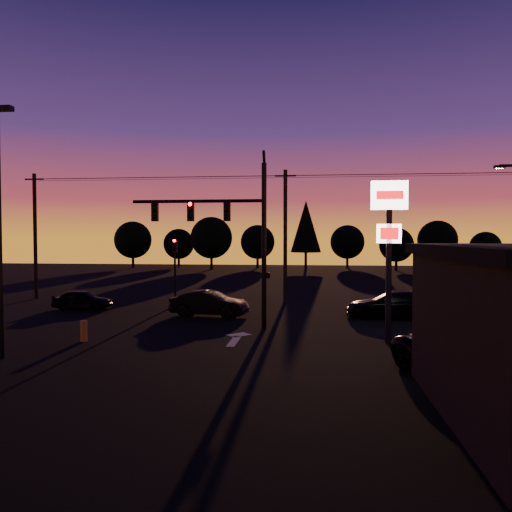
{
  "coord_description": "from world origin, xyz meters",
  "views": [
    {
      "loc": [
        3.77,
        -19.89,
        4.45
      ],
      "look_at": [
        1.0,
        5.0,
        3.5
      ],
      "focal_mm": 35.0,
      "sensor_mm": 36.0,
      "label": 1
    }
  ],
  "objects_px": {
    "pylon_sign": "(389,226)",
    "suv_parked": "(471,357)",
    "car_left": "(83,300)",
    "car_right": "(394,305)",
    "traffic_signal_mast": "(231,227)",
    "car_mid": "(209,304)",
    "bollard": "(84,331)",
    "secondary_signal": "(175,262)"
  },
  "relations": [
    {
      "from": "suv_parked",
      "to": "car_left",
      "type": "bearing_deg",
      "value": 115.42
    },
    {
      "from": "secondary_signal",
      "to": "car_left",
      "type": "relative_size",
      "value": 1.22
    },
    {
      "from": "car_left",
      "to": "bollard",
      "type": "bearing_deg",
      "value": -155.13
    },
    {
      "from": "pylon_sign",
      "to": "suv_parked",
      "type": "distance_m",
      "value": 7.01
    },
    {
      "from": "car_mid",
      "to": "suv_parked",
      "type": "height_order",
      "value": "suv_parked"
    },
    {
      "from": "traffic_signal_mast",
      "to": "pylon_sign",
      "type": "xyz_separation_m",
      "value": [
        7.1,
        -2.49,
        -0.02
      ]
    },
    {
      "from": "pylon_sign",
      "to": "car_left",
      "type": "height_order",
      "value": "pylon_sign"
    },
    {
      "from": "car_left",
      "to": "traffic_signal_mast",
      "type": "bearing_deg",
      "value": -118.32
    },
    {
      "from": "car_mid",
      "to": "suv_parked",
      "type": "bearing_deg",
      "value": -127.9
    },
    {
      "from": "traffic_signal_mast",
      "to": "suv_parked",
      "type": "height_order",
      "value": "traffic_signal_mast"
    },
    {
      "from": "car_right",
      "to": "suv_parked",
      "type": "height_order",
      "value": "car_right"
    },
    {
      "from": "secondary_signal",
      "to": "traffic_signal_mast",
      "type": "bearing_deg",
      "value": -56.81
    },
    {
      "from": "traffic_signal_mast",
      "to": "car_right",
      "type": "bearing_deg",
      "value": 25.22
    },
    {
      "from": "bollard",
      "to": "car_mid",
      "type": "height_order",
      "value": "car_mid"
    },
    {
      "from": "pylon_sign",
      "to": "bollard",
      "type": "distance_m",
      "value": 13.68
    },
    {
      "from": "car_left",
      "to": "suv_parked",
      "type": "relative_size",
      "value": 0.68
    },
    {
      "from": "car_mid",
      "to": "bollard",
      "type": "bearing_deg",
      "value": 160.63
    },
    {
      "from": "bollard",
      "to": "car_right",
      "type": "xyz_separation_m",
      "value": [
        14.18,
        7.67,
        0.32
      ]
    },
    {
      "from": "bollard",
      "to": "car_mid",
      "type": "relative_size",
      "value": 0.2
    },
    {
      "from": "pylon_sign",
      "to": "bollard",
      "type": "height_order",
      "value": "pylon_sign"
    },
    {
      "from": "secondary_signal",
      "to": "car_right",
      "type": "relative_size",
      "value": 0.83
    },
    {
      "from": "bollard",
      "to": "suv_parked",
      "type": "bearing_deg",
      "value": -15.89
    },
    {
      "from": "secondary_signal",
      "to": "suv_parked",
      "type": "height_order",
      "value": "secondary_signal"
    },
    {
      "from": "traffic_signal_mast",
      "to": "car_mid",
      "type": "distance_m",
      "value": 5.82
    },
    {
      "from": "bollard",
      "to": "car_mid",
      "type": "distance_m",
      "value": 8.27
    },
    {
      "from": "bollard",
      "to": "car_right",
      "type": "distance_m",
      "value": 16.13
    },
    {
      "from": "traffic_signal_mast",
      "to": "car_mid",
      "type": "xyz_separation_m",
      "value": [
        -1.83,
        3.56,
        -4.22
      ]
    },
    {
      "from": "car_mid",
      "to": "suv_parked",
      "type": "distance_m",
      "value": 15.61
    },
    {
      "from": "bollard",
      "to": "car_right",
      "type": "relative_size",
      "value": 0.17
    },
    {
      "from": "traffic_signal_mast",
      "to": "car_left",
      "type": "distance_m",
      "value": 12.16
    },
    {
      "from": "bollard",
      "to": "car_mid",
      "type": "bearing_deg",
      "value": 61.53
    },
    {
      "from": "traffic_signal_mast",
      "to": "car_right",
      "type": "relative_size",
      "value": 1.64
    },
    {
      "from": "pylon_sign",
      "to": "bollard",
      "type": "xyz_separation_m",
      "value": [
        -12.87,
        -1.21,
        -4.47
      ]
    },
    {
      "from": "pylon_sign",
      "to": "suv_parked",
      "type": "relative_size",
      "value": 1.3
    },
    {
      "from": "car_left",
      "to": "car_right",
      "type": "bearing_deg",
      "value": -94.86
    },
    {
      "from": "car_right",
      "to": "suv_parked",
      "type": "bearing_deg",
      "value": 7.31
    },
    {
      "from": "traffic_signal_mast",
      "to": "car_left",
      "type": "bearing_deg",
      "value": 152.64
    },
    {
      "from": "pylon_sign",
      "to": "car_right",
      "type": "xyz_separation_m",
      "value": [
        1.31,
        6.46,
        -4.16
      ]
    },
    {
      "from": "car_mid",
      "to": "car_right",
      "type": "height_order",
      "value": "car_right"
    },
    {
      "from": "car_left",
      "to": "suv_parked",
      "type": "height_order",
      "value": "suv_parked"
    },
    {
      "from": "pylon_sign",
      "to": "suv_parked",
      "type": "xyz_separation_m",
      "value": [
        1.71,
        -5.36,
        -4.19
      ]
    },
    {
      "from": "secondary_signal",
      "to": "pylon_sign",
      "type": "xyz_separation_m",
      "value": [
        12.0,
        -9.99,
        2.05
      ]
    }
  ]
}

